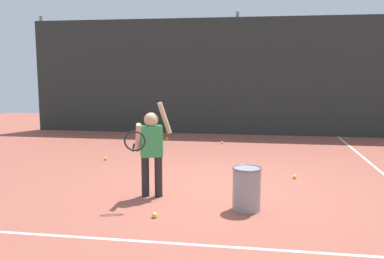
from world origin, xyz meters
TOP-DOWN VIEW (x-y plane):
  - ground_plane at (0.00, 0.00)m, footprint 20.00×20.00m
  - court_line_baseline at (0.00, -2.16)m, footprint 9.00×0.05m
  - back_fence_windscreen at (0.00, 5.46)m, footprint 11.87×0.08m
  - fence_post_0 at (-5.79, 5.52)m, footprint 0.09×0.09m
  - fence_post_1 at (0.00, 5.52)m, footprint 0.09×0.09m
  - tennis_player at (-0.88, -0.62)m, footprint 0.54×0.77m
  - ball_hopper at (0.48, -0.97)m, footprint 0.38×0.38m
  - tennis_ball_0 at (-0.63, -1.44)m, footprint 0.07×0.07m
  - tennis_ball_1 at (-1.71, 4.21)m, footprint 0.07×0.07m
  - tennis_ball_2 at (-0.25, 3.81)m, footprint 0.07×0.07m
  - tennis_ball_3 at (-2.41, 1.60)m, footprint 0.07×0.07m
  - tennis_ball_4 at (1.23, 0.73)m, footprint 0.07×0.07m

SIDE VIEW (x-z plane):
  - ground_plane at x=0.00m, z-range 0.00..0.00m
  - court_line_baseline at x=0.00m, z-range 0.00..0.00m
  - tennis_ball_0 at x=-0.63m, z-range 0.00..0.07m
  - tennis_ball_1 at x=-1.71m, z-range 0.00..0.07m
  - tennis_ball_2 at x=-0.25m, z-range 0.00..0.07m
  - tennis_ball_3 at x=-2.41m, z-range 0.00..0.07m
  - tennis_ball_4 at x=1.23m, z-range 0.00..0.07m
  - ball_hopper at x=0.48m, z-range 0.01..0.57m
  - tennis_player at x=-0.88m, z-range 0.05..1.40m
  - back_fence_windscreen at x=0.00m, z-range 0.00..3.23m
  - fence_post_0 at x=-5.79m, z-range 0.00..3.38m
  - fence_post_1 at x=0.00m, z-range 0.00..3.38m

